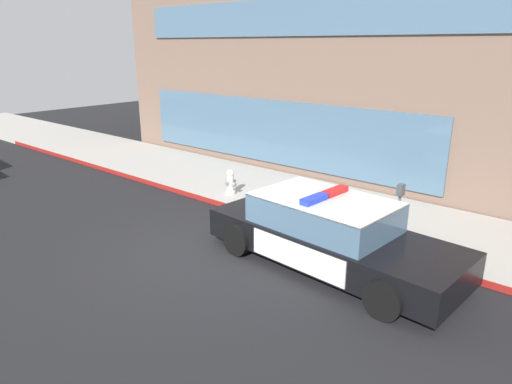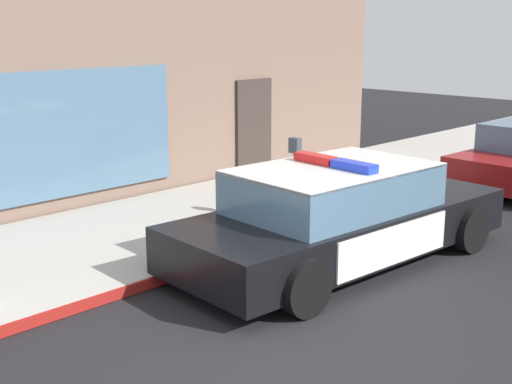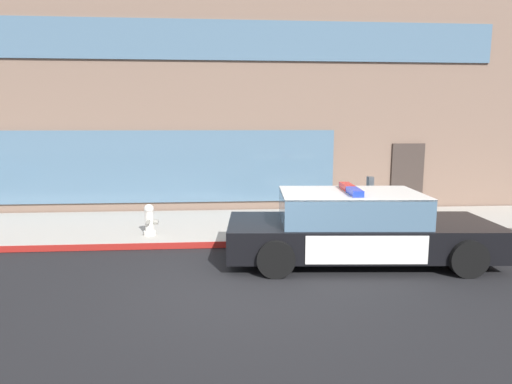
# 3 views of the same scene
# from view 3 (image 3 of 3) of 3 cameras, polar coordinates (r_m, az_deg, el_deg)

# --- Properties ---
(ground) EXTENTS (48.00, 48.00, 0.00)m
(ground) POSITION_cam_3_polar(r_m,az_deg,el_deg) (7.31, -2.34, -12.64)
(ground) COLOR black
(sidewalk) EXTENTS (48.00, 3.51, 0.15)m
(sidewalk) POSITION_cam_3_polar(r_m,az_deg,el_deg) (11.28, -3.08, -4.45)
(sidewalk) COLOR #B2ADA3
(sidewalk) RESTS_ON ground
(curb_red_paint) EXTENTS (28.80, 0.04, 0.14)m
(curb_red_paint) POSITION_cam_3_polar(r_m,az_deg,el_deg) (9.57, -2.85, -6.90)
(curb_red_paint) COLOR maroon
(curb_red_paint) RESTS_ON ground
(storefront_building) EXTENTS (19.27, 10.23, 6.96)m
(storefront_building) POSITION_cam_3_polar(r_m,az_deg,el_deg) (17.87, -5.05, 11.47)
(storefront_building) COLOR #7A6051
(storefront_building) RESTS_ON ground
(police_cruiser) EXTENTS (5.26, 2.40, 1.49)m
(police_cruiser) POSITION_cam_3_polar(r_m,az_deg,el_deg) (8.77, 13.08, -4.51)
(police_cruiser) COLOR black
(police_cruiser) RESTS_ON ground
(fire_hydrant) EXTENTS (0.34, 0.39, 0.73)m
(fire_hydrant) POSITION_cam_3_polar(r_m,az_deg,el_deg) (10.25, -13.81, -3.62)
(fire_hydrant) COLOR silver
(fire_hydrant) RESTS_ON sidewalk
(parking_meter) EXTENTS (0.12, 0.18, 1.34)m
(parking_meter) POSITION_cam_3_polar(r_m,az_deg,el_deg) (10.32, 14.71, -0.30)
(parking_meter) COLOR slate
(parking_meter) RESTS_ON sidewalk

